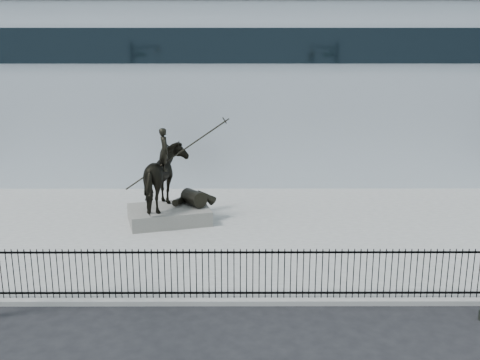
{
  "coord_description": "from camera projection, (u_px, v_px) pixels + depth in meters",
  "views": [
    {
      "loc": [
        0.3,
        -13.58,
        7.55
      ],
      "look_at": [
        0.34,
        6.0,
        2.42
      ],
      "focal_mm": 42.0,
      "sensor_mm": 36.0,
      "label": 1
    }
  ],
  "objects": [
    {
      "name": "building",
      "position": [
        234.0,
        86.0,
        33.25
      ],
      "size": [
        44.0,
        14.0,
        9.0
      ],
      "primitive_type": "cube",
      "color": "silver",
      "rests_on": "ground"
    },
    {
      "name": "equestrian_statue",
      "position": [
        169.0,
        178.0,
        22.31
      ],
      "size": [
        3.91,
        2.97,
        3.42
      ],
      "rotation": [
        0.0,
        0.0,
        0.27
      ],
      "color": "black",
      "rests_on": "statue_plinth"
    },
    {
      "name": "statue_plinth",
      "position": [
        169.0,
        215.0,
        22.68
      ],
      "size": [
        3.62,
        2.93,
        0.59
      ],
      "primitive_type": "cube",
      "rotation": [
        0.0,
        0.0,
        0.27
      ],
      "color": "#605D57",
      "rests_on": "plaza"
    },
    {
      "name": "plaza",
      "position": [
        231.0,
        232.0,
        21.8
      ],
      "size": [
        30.0,
        12.0,
        0.15
      ],
      "primitive_type": "cube",
      "color": "gray",
      "rests_on": "ground"
    },
    {
      "name": "picket_fence",
      "position": [
        228.0,
        274.0,
        16.03
      ],
      "size": [
        22.1,
        0.1,
        1.5
      ],
      "color": "black",
      "rests_on": "plaza"
    },
    {
      "name": "ground",
      "position": [
        228.0,
        324.0,
        15.04
      ],
      "size": [
        120.0,
        120.0,
        0.0
      ],
      "primitive_type": "plane",
      "color": "black",
      "rests_on": "ground"
    }
  ]
}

